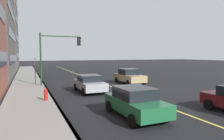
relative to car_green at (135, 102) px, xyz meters
name	(u,v)px	position (x,y,z in m)	size (l,w,h in m)	color
ground	(114,88)	(8.56, -2.66, -0.77)	(200.00, 200.00, 0.00)	black
sidewalk_slab	(29,93)	(8.56, 4.93, -0.69)	(80.00, 3.20, 0.15)	gray
curb_edge	(48,92)	(8.56, 3.41, -0.69)	(80.00, 0.16, 0.15)	slate
lane_stripe_center	(114,88)	(8.56, -2.66, -0.76)	(80.00, 0.16, 0.01)	#D8CC4C
car_green	(135,102)	(0.00, 0.00, 0.00)	(4.00, 1.99, 1.50)	#1E6038
car_silver	(90,83)	(7.46, 0.16, -0.02)	(4.11, 2.00, 1.45)	#A8AAB2
car_tan	(129,76)	(10.62, -5.38, 0.03)	(4.19, 2.07, 1.62)	tan
traffic_light_mast	(58,50)	(11.97, 2.10, 2.91)	(0.28, 4.16, 5.33)	#1E3823
street_sign_post	(35,69)	(13.11, 4.24, 0.91)	(0.60, 0.08, 2.85)	slate
fire_hydrant	(46,96)	(4.92, 3.93, -0.30)	(0.24, 0.24, 0.94)	red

